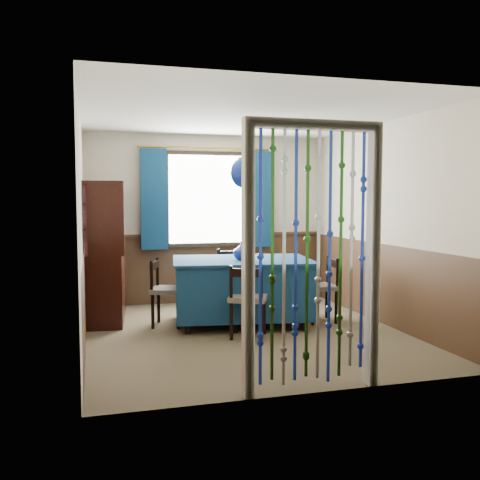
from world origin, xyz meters
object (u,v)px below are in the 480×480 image
object	(u,v)px
bowl_shelf	(109,225)
vase_sideboard	(108,243)
dining_table	(242,287)
chair_far	(233,279)
vase_table	(242,251)
pendant_lamp	(242,173)
chair_near	(248,299)
chair_left	(166,290)
chair_right	(322,287)
sideboard	(105,272)

from	to	relation	value
bowl_shelf	vase_sideboard	size ratio (longest dim) A/B	1.10
dining_table	chair_far	distance (m)	0.72
vase_table	vase_sideboard	size ratio (longest dim) A/B	1.12
chair_far	vase_table	size ratio (longest dim) A/B	4.23
pendant_lamp	chair_far	bearing A→B (deg)	84.09
chair_far	vase_sideboard	xyz separation A→B (m)	(-1.65, 0.28, 0.52)
chair_near	vase_sideboard	bearing A→B (deg)	155.26
vase_table	vase_sideboard	world-z (taller)	vase_sideboard
chair_left	chair_right	bearing A→B (deg)	100.47
sideboard	vase_table	bearing A→B (deg)	-21.48
dining_table	chair_right	world-z (taller)	chair_right
vase_sideboard	dining_table	bearing A→B (deg)	-32.35
dining_table	vase_table	bearing A→B (deg)	-97.18
pendant_lamp	bowl_shelf	xyz separation A→B (m)	(-1.57, 0.49, -0.64)
pendant_lamp	vase_table	bearing A→B (deg)	-105.69
sideboard	chair_far	bearing A→B (deg)	4.17
chair_far	vase_table	xyz separation A→B (m)	(-0.09, -0.78, 0.46)
chair_near	pendant_lamp	bearing A→B (deg)	103.78
sideboard	vase_sideboard	size ratio (longest dim) A/B	9.77
dining_table	pendant_lamp	bearing A→B (deg)	135.38
pendant_lamp	chair_near	bearing A→B (deg)	-100.31
chair_near	chair_right	xyz separation A→B (m)	(1.14, 0.52, -0.00)
dining_table	chair_near	bearing A→B (deg)	-91.80
chair_far	chair_right	size ratio (longest dim) A/B	1.05
chair_far	pendant_lamp	distance (m)	1.59
chair_near	chair_right	size ratio (longest dim) A/B	1.01
sideboard	bowl_shelf	xyz separation A→B (m)	(0.06, -0.27, 0.62)
chair_near	sideboard	distance (m)	2.08
pendant_lamp	vase_table	world-z (taller)	pendant_lamp
chair_near	bowl_shelf	xyz separation A→B (m)	(-1.45, 1.15, 0.79)
chair_near	pendant_lamp	distance (m)	1.58
chair_left	vase_table	world-z (taller)	vase_table
chair_left	pendant_lamp	bearing A→B (deg)	99.30
chair_far	chair_left	bearing A→B (deg)	33.69
chair_left	vase_sideboard	world-z (taller)	vase_sideboard
chair_far	chair_left	world-z (taller)	chair_far
dining_table	chair_right	size ratio (longest dim) A/B	2.24
chair_far	sideboard	world-z (taller)	sideboard
chair_far	vase_sideboard	size ratio (longest dim) A/B	4.75
vase_sideboard	chair_right	bearing A→B (deg)	-23.67
chair_right	chair_near	bearing A→B (deg)	118.33
chair_near	pendant_lamp	world-z (taller)	pendant_lamp
vase_table	chair_far	bearing A→B (deg)	83.26
chair_near	chair_far	bearing A→B (deg)	106.05
chair_near	vase_table	world-z (taller)	vase_table
pendant_lamp	vase_sideboard	size ratio (longest dim) A/B	4.44
sideboard	vase_table	xyz separation A→B (m)	(1.62, -0.82, 0.30)
chair_right	vase_sideboard	size ratio (longest dim) A/B	4.53
chair_near	dining_table	bearing A→B (deg)	103.78
bowl_shelf	vase_sideboard	bearing A→B (deg)	90.00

